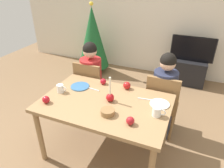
{
  "coord_description": "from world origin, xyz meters",
  "views": [
    {
      "loc": [
        0.81,
        -1.72,
        2.02
      ],
      "look_at": [
        0.0,
        0.2,
        0.87
      ],
      "focal_mm": 33.45,
      "sensor_mm": 36.0,
      "label": 1
    }
  ],
  "objects_px": {
    "chair_right": "(162,102)",
    "apple_far_edge": "(103,81)",
    "candle_centerpiece": "(110,96)",
    "plate_left": "(80,86)",
    "plate_right": "(160,104)",
    "dining_table": "(105,108)",
    "person_left_child": "(92,82)",
    "person_right_child": "(163,97)",
    "tv": "(193,49)",
    "apple_by_right_mug": "(127,85)",
    "chair_left": "(91,86)",
    "apple_near_candle": "(46,100)",
    "bowl_walnuts": "(108,112)",
    "apple_by_left_plate": "(130,121)",
    "christmas_tree": "(93,38)",
    "tv_stand": "(188,72)",
    "mug_left": "(61,88)",
    "mug_right": "(157,112)"
  },
  "relations": [
    {
      "from": "candle_centerpiece",
      "to": "chair_left",
      "type": "bearing_deg",
      "value": 134.29
    },
    {
      "from": "person_right_child",
      "to": "tv",
      "type": "relative_size",
      "value": 1.48
    },
    {
      "from": "person_left_child",
      "to": "apple_far_edge",
      "type": "height_order",
      "value": "person_left_child"
    },
    {
      "from": "christmas_tree",
      "to": "apple_far_edge",
      "type": "xyz_separation_m",
      "value": [
        1.03,
        -1.7,
        0.02
      ]
    },
    {
      "from": "candle_centerpiece",
      "to": "plate_right",
      "type": "distance_m",
      "value": 0.54
    },
    {
      "from": "plate_right",
      "to": "apple_by_right_mug",
      "type": "relative_size",
      "value": 2.35
    },
    {
      "from": "candle_centerpiece",
      "to": "apple_far_edge",
      "type": "bearing_deg",
      "value": 125.93
    },
    {
      "from": "apple_by_right_mug",
      "to": "mug_right",
      "type": "bearing_deg",
      "value": -40.78
    },
    {
      "from": "christmas_tree",
      "to": "apple_by_right_mug",
      "type": "distance_m",
      "value": 2.16
    },
    {
      "from": "chair_left",
      "to": "dining_table",
      "type": "bearing_deg",
      "value": -49.94
    },
    {
      "from": "tv",
      "to": "candle_centerpiece",
      "type": "relative_size",
      "value": 2.7
    },
    {
      "from": "person_left_child",
      "to": "dining_table",
      "type": "bearing_deg",
      "value": -51.4
    },
    {
      "from": "dining_table",
      "to": "apple_near_candle",
      "type": "bearing_deg",
      "value": -155.55
    },
    {
      "from": "dining_table",
      "to": "candle_centerpiece",
      "type": "height_order",
      "value": "candle_centerpiece"
    },
    {
      "from": "dining_table",
      "to": "person_left_child",
      "type": "height_order",
      "value": "person_left_child"
    },
    {
      "from": "candle_centerpiece",
      "to": "person_left_child",
      "type": "bearing_deg",
      "value": 132.71
    },
    {
      "from": "mug_left",
      "to": "apple_far_edge",
      "type": "relative_size",
      "value": 1.67
    },
    {
      "from": "chair_right",
      "to": "candle_centerpiece",
      "type": "height_order",
      "value": "candle_centerpiece"
    },
    {
      "from": "apple_near_candle",
      "to": "apple_far_edge",
      "type": "bearing_deg",
      "value": 57.67
    },
    {
      "from": "chair_left",
      "to": "person_right_child",
      "type": "distance_m",
      "value": 1.05
    },
    {
      "from": "apple_by_left_plate",
      "to": "mug_right",
      "type": "bearing_deg",
      "value": 47.92
    },
    {
      "from": "chair_right",
      "to": "apple_by_left_plate",
      "type": "bearing_deg",
      "value": -100.66
    },
    {
      "from": "chair_right",
      "to": "mug_right",
      "type": "distance_m",
      "value": 0.7
    },
    {
      "from": "chair_left",
      "to": "tv",
      "type": "xyz_separation_m",
      "value": [
        1.26,
        1.69,
        0.2
      ]
    },
    {
      "from": "candle_centerpiece",
      "to": "chair_right",
      "type": "bearing_deg",
      "value": 49.5
    },
    {
      "from": "chair_right",
      "to": "candle_centerpiece",
      "type": "relative_size",
      "value": 3.08
    },
    {
      "from": "chair_right",
      "to": "apple_far_edge",
      "type": "relative_size",
      "value": 12.14
    },
    {
      "from": "apple_by_right_mug",
      "to": "chair_left",
      "type": "bearing_deg",
      "value": 158.88
    },
    {
      "from": "tv_stand",
      "to": "bowl_walnuts",
      "type": "height_order",
      "value": "bowl_walnuts"
    },
    {
      "from": "chair_right",
      "to": "apple_near_candle",
      "type": "relative_size",
      "value": 11.23
    },
    {
      "from": "plate_left",
      "to": "apple_near_candle",
      "type": "height_order",
      "value": "apple_near_candle"
    },
    {
      "from": "person_right_child",
      "to": "tv",
      "type": "distance_m",
      "value": 1.68
    },
    {
      "from": "plate_left",
      "to": "apple_near_candle",
      "type": "distance_m",
      "value": 0.47
    },
    {
      "from": "christmas_tree",
      "to": "apple_far_edge",
      "type": "bearing_deg",
      "value": -58.74
    },
    {
      "from": "candle_centerpiece",
      "to": "plate_left",
      "type": "height_order",
      "value": "candle_centerpiece"
    },
    {
      "from": "mug_right",
      "to": "apple_near_candle",
      "type": "bearing_deg",
      "value": -168.35
    },
    {
      "from": "mug_left",
      "to": "chair_right",
      "type": "bearing_deg",
      "value": 29.59
    },
    {
      "from": "person_right_child",
      "to": "apple_by_left_plate",
      "type": "xyz_separation_m",
      "value": [
        -0.16,
        -0.89,
        0.22
      ]
    },
    {
      "from": "dining_table",
      "to": "person_left_child",
      "type": "xyz_separation_m",
      "value": [
        -0.51,
        0.64,
        -0.1
      ]
    },
    {
      "from": "christmas_tree",
      "to": "apple_by_left_plate",
      "type": "xyz_separation_m",
      "value": [
        1.59,
        -2.3,
        0.02
      ]
    },
    {
      "from": "christmas_tree",
      "to": "mug_right",
      "type": "xyz_separation_m",
      "value": [
        1.79,
        -2.08,
        0.03
      ]
    },
    {
      "from": "person_right_child",
      "to": "candle_centerpiece",
      "type": "distance_m",
      "value": 0.81
    },
    {
      "from": "apple_near_candle",
      "to": "candle_centerpiece",
      "type": "bearing_deg",
      "value": 25.64
    },
    {
      "from": "dining_table",
      "to": "candle_centerpiece",
      "type": "bearing_deg",
      "value": 38.58
    },
    {
      "from": "bowl_walnuts",
      "to": "apple_by_left_plate",
      "type": "height_order",
      "value": "apple_by_left_plate"
    },
    {
      "from": "plate_right",
      "to": "mug_left",
      "type": "height_order",
      "value": "mug_left"
    },
    {
      "from": "christmas_tree",
      "to": "plate_right",
      "type": "xyz_separation_m",
      "value": [
        1.78,
        -1.87,
        -0.01
      ]
    },
    {
      "from": "bowl_walnuts",
      "to": "tv_stand",
      "type": "bearing_deg",
      "value": 75.79
    },
    {
      "from": "mug_left",
      "to": "apple_near_candle",
      "type": "height_order",
      "value": "mug_left"
    },
    {
      "from": "person_left_child",
      "to": "plate_left",
      "type": "xyz_separation_m",
      "value": [
        0.09,
        -0.46,
        0.19
      ]
    }
  ]
}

